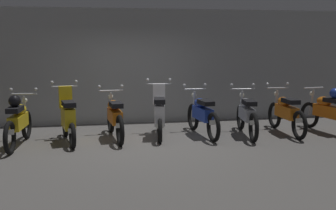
% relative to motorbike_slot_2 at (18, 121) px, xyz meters
% --- Properties ---
extents(ground_plane, '(80.00, 80.00, 0.00)m').
position_rel_motorbike_slot_2_xyz_m(ground_plane, '(2.48, -0.22, -0.53)').
color(ground_plane, '#565451').
extents(back_wall, '(16.92, 0.30, 2.98)m').
position_rel_motorbike_slot_2_xyz_m(back_wall, '(2.48, 2.20, 0.96)').
color(back_wall, gray).
rests_on(back_wall, ground).
extents(motorbike_slot_2, '(0.59, 1.95, 1.15)m').
position_rel_motorbike_slot_2_xyz_m(motorbike_slot_2, '(0.00, 0.00, 0.00)').
color(motorbike_slot_2, black).
rests_on(motorbike_slot_2, ground).
extents(motorbike_slot_3, '(0.58, 1.67, 1.29)m').
position_rel_motorbike_slot_2_xyz_m(motorbike_slot_3, '(0.98, 0.16, -0.00)').
color(motorbike_slot_3, black).
rests_on(motorbike_slot_3, ground).
extents(motorbike_slot_4, '(0.59, 1.95, 1.15)m').
position_rel_motorbike_slot_2_xyz_m(motorbike_slot_4, '(1.98, 0.30, -0.04)').
color(motorbike_slot_4, black).
rests_on(motorbike_slot_4, ground).
extents(motorbike_slot_5, '(0.59, 1.68, 1.29)m').
position_rel_motorbike_slot_2_xyz_m(motorbike_slot_5, '(2.98, 0.32, -0.00)').
color(motorbike_slot_5, black).
rests_on(motorbike_slot_5, ground).
extents(motorbike_slot_6, '(0.59, 1.95, 1.15)m').
position_rel_motorbike_slot_2_xyz_m(motorbike_slot_6, '(3.96, 0.27, -0.04)').
color(motorbike_slot_6, black).
rests_on(motorbike_slot_6, ground).
extents(motorbike_slot_7, '(0.58, 1.94, 1.15)m').
position_rel_motorbike_slot_2_xyz_m(motorbike_slot_7, '(4.96, 0.08, -0.04)').
color(motorbike_slot_7, black).
rests_on(motorbike_slot_7, ground).
extents(motorbike_slot_8, '(0.59, 1.95, 1.15)m').
position_rel_motorbike_slot_2_xyz_m(motorbike_slot_8, '(5.95, 0.14, -0.04)').
color(motorbike_slot_8, black).
rests_on(motorbike_slot_8, ground).
extents(motorbike_slot_9, '(0.59, 1.94, 1.08)m').
position_rel_motorbike_slot_2_xyz_m(motorbike_slot_9, '(6.94, 0.01, -0.00)').
color(motorbike_slot_9, black).
rests_on(motorbike_slot_9, ground).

